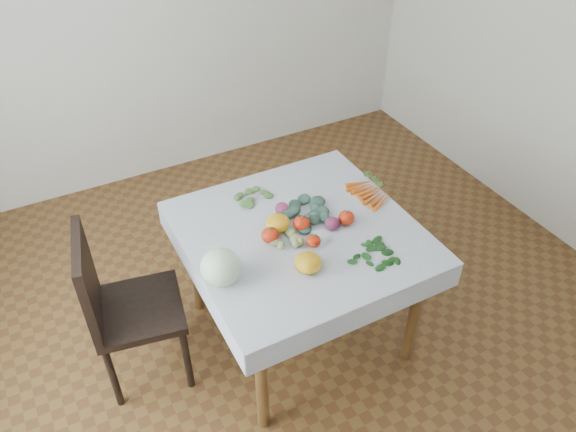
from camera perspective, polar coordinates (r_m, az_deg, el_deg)
name	(u,v)px	position (r m, az deg, el deg)	size (l,w,h in m)	color
ground	(299,330)	(3.34, 1.09, -11.48)	(4.00, 4.00, 0.00)	brown
table	(300,246)	(2.87, 1.25, -3.10)	(1.00, 1.00, 0.75)	brown
tablecloth	(300,231)	(2.81, 1.27, -1.58)	(1.12, 1.12, 0.01)	white
chair	(118,302)	(2.87, -16.91, -8.35)	(0.50, 0.50, 0.94)	black
cabbage	(221,267)	(2.51, -6.84, -5.19)	(0.18, 0.18, 0.17)	#DFF5CD
tomato_a	(270,235)	(2.72, -1.81, -1.97)	(0.09, 0.09, 0.08)	red
tomato_b	(346,218)	(2.84, 5.95, -0.18)	(0.08, 0.08, 0.07)	red
tomato_c	(313,241)	(2.70, 2.60, -2.53)	(0.07, 0.07, 0.06)	red
tomato_d	(301,223)	(2.79, 1.38, -0.74)	(0.09, 0.09, 0.08)	red
heirloom_back	(278,223)	(2.79, -1.03, -0.71)	(0.12, 0.12, 0.08)	yellow
heirloom_front	(308,263)	(2.57, 2.05, -4.75)	(0.13, 0.13, 0.09)	yellow
onion_a	(282,208)	(2.90, -0.62, 0.78)	(0.07, 0.07, 0.06)	#621C41
onion_b	(333,224)	(2.81, 4.56, -0.77)	(0.08, 0.08, 0.07)	#621C41
tomatillo_cluster	(288,241)	(2.71, -0.02, -2.58)	(0.13, 0.09, 0.04)	#98B367
carrot_bunch	(370,193)	(3.07, 8.33, 2.36)	(0.18, 0.28, 0.03)	orange
kale_bunch	(312,209)	(2.91, 2.49, 0.73)	(0.27, 0.26, 0.04)	#355747
basil_bunch	(371,256)	(2.68, 8.39, -4.07)	(0.22, 0.19, 0.01)	#164816
dill_bunch	(252,197)	(3.01, -3.70, 1.90)	(0.19, 0.17, 0.02)	#54863D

